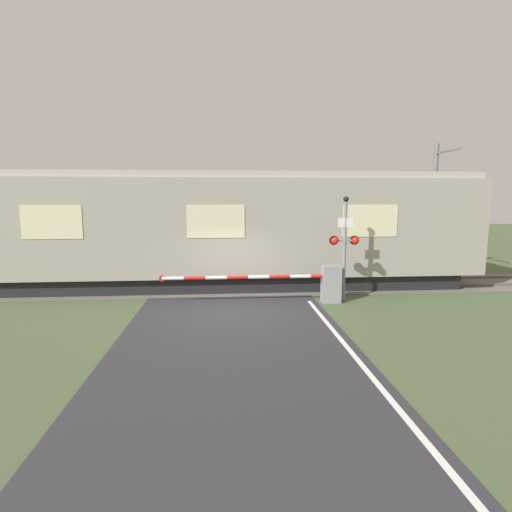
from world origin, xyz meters
TOP-DOWN VIEW (x-y plane):
  - ground_plane at (0.00, 0.00)m, footprint 80.00×80.00m
  - track_bed at (0.00, 3.43)m, footprint 36.00×3.20m
  - train at (-0.49, 3.42)m, footprint 19.62×2.87m
  - crossing_barrier at (2.80, 0.91)m, footprint 5.85×0.44m
  - signal_post at (3.72, 1.03)m, footprint 0.99×0.26m
  - catenary_pole at (9.00, 5.34)m, footprint 0.20×1.90m

SIDE VIEW (x-z plane):
  - ground_plane at x=0.00m, z-range 0.00..0.00m
  - track_bed at x=0.00m, z-range -0.04..0.09m
  - crossing_barrier at x=2.80m, z-range 0.05..1.27m
  - signal_post at x=3.72m, z-range 0.24..3.69m
  - train at x=-0.49m, z-range 0.05..4.38m
  - catenary_pole at x=9.00m, z-range 0.15..5.89m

